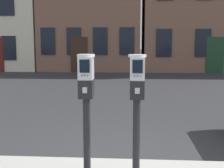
% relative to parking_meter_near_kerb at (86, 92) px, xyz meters
% --- Properties ---
extents(parking_meter_near_kerb, '(0.22, 0.25, 1.50)m').
position_rel_parking_meter_near_kerb_xyz_m(parking_meter_near_kerb, '(0.00, 0.00, 0.00)').
color(parking_meter_near_kerb, black).
rests_on(parking_meter_near_kerb, sidewalk_slab).
extents(parking_meter_twin_adjacent, '(0.22, 0.25, 1.50)m').
position_rel_parking_meter_near_kerb_xyz_m(parking_meter_twin_adjacent, '(0.62, -0.00, -0.00)').
color(parking_meter_twin_adjacent, black).
rests_on(parking_meter_twin_adjacent, sidewalk_slab).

